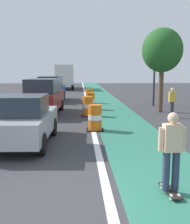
# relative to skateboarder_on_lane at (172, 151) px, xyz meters

# --- Properties ---
(ground_plane) EXTENTS (100.00, 100.00, 0.00)m
(ground_plane) POSITION_rel_skateboarder_on_lane_xyz_m (-2.18, -0.16, -0.91)
(ground_plane) COLOR #38383A
(bike_lane_strip) EXTENTS (2.50, 80.00, 0.01)m
(bike_lane_strip) POSITION_rel_skateboarder_on_lane_xyz_m (0.22, 11.84, -0.91)
(bike_lane_strip) COLOR #2D755B
(bike_lane_strip) RESTS_ON ground
(lane_divider_stripe) EXTENTS (0.20, 80.00, 0.01)m
(lane_divider_stripe) POSITION_rel_skateboarder_on_lane_xyz_m (-1.28, 11.84, -0.91)
(lane_divider_stripe) COLOR silver
(lane_divider_stripe) RESTS_ON ground
(skateboarder_on_lane) EXTENTS (0.57, 0.81, 1.69)m
(skateboarder_on_lane) POSITION_rel_skateboarder_on_lane_xyz_m (0.00, 0.00, 0.00)
(skateboarder_on_lane) COLOR black
(skateboarder_on_lane) RESTS_ON ground
(parked_sedan_nearest) EXTENTS (2.05, 4.17, 1.70)m
(parked_sedan_nearest) POSITION_rel_skateboarder_on_lane_xyz_m (-3.78, 3.98, -0.08)
(parked_sedan_nearest) COLOR #9EA0A5
(parked_sedan_nearest) RESTS_ON ground
(parked_suv_second) EXTENTS (2.12, 4.70, 2.04)m
(parked_suv_second) POSITION_rel_skateboarder_on_lane_xyz_m (-3.95, 10.67, 0.12)
(parked_suv_second) COLOR maroon
(parked_suv_second) RESTS_ON ground
(parked_suv_third) EXTENTS (2.11, 4.70, 2.04)m
(parked_suv_third) POSITION_rel_skateboarder_on_lane_xyz_m (-4.22, 17.58, 0.12)
(parked_suv_third) COLOR navy
(parked_suv_third) RESTS_ON ground
(traffic_barrel_front) EXTENTS (0.73, 0.73, 1.09)m
(traffic_barrel_front) POSITION_rel_skateboarder_on_lane_xyz_m (-1.20, 6.07, -0.38)
(traffic_barrel_front) COLOR orange
(traffic_barrel_front) RESTS_ON ground
(traffic_barrel_mid) EXTENTS (0.73, 0.73, 1.09)m
(traffic_barrel_mid) POSITION_rel_skateboarder_on_lane_xyz_m (-1.40, 9.78, -0.38)
(traffic_barrel_mid) COLOR orange
(traffic_barrel_mid) RESTS_ON ground
(traffic_barrel_back) EXTENTS (0.73, 0.73, 1.09)m
(traffic_barrel_back) POSITION_rel_skateboarder_on_lane_xyz_m (-1.16, 12.37, -0.38)
(traffic_barrel_back) COLOR orange
(traffic_barrel_back) RESTS_ON ground
(traffic_barrel_far) EXTENTS (0.73, 0.73, 1.09)m
(traffic_barrel_far) POSITION_rel_skateboarder_on_lane_xyz_m (-1.11, 15.88, -0.38)
(traffic_barrel_far) COLOR orange
(traffic_barrel_far) RESTS_ON ground
(delivery_truck_down_block) EXTENTS (2.51, 7.65, 3.23)m
(delivery_truck_down_block) POSITION_rel_skateboarder_on_lane_xyz_m (-3.87, 32.53, 0.94)
(delivery_truck_down_block) COLOR silver
(delivery_truck_down_block) RESTS_ON ground
(traffic_light_corner) EXTENTS (0.41, 0.32, 5.10)m
(traffic_light_corner) POSITION_rel_skateboarder_on_lane_xyz_m (3.42, 13.94, 2.59)
(traffic_light_corner) COLOR #2D2D2D
(traffic_light_corner) RESTS_ON ground
(pedestrian_crossing) EXTENTS (0.34, 0.20, 1.61)m
(pedestrian_crossing) POSITION_rel_skateboarder_on_lane_xyz_m (3.04, 8.91, -0.05)
(pedestrian_crossing) COLOR #33333D
(pedestrian_crossing) RESTS_ON ground
(street_tree_sidewalk) EXTENTS (2.40, 2.40, 5.00)m
(street_tree_sidewalk) POSITION_rel_skateboarder_on_lane_xyz_m (3.06, 11.06, 2.76)
(street_tree_sidewalk) COLOR brown
(street_tree_sidewalk) RESTS_ON ground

